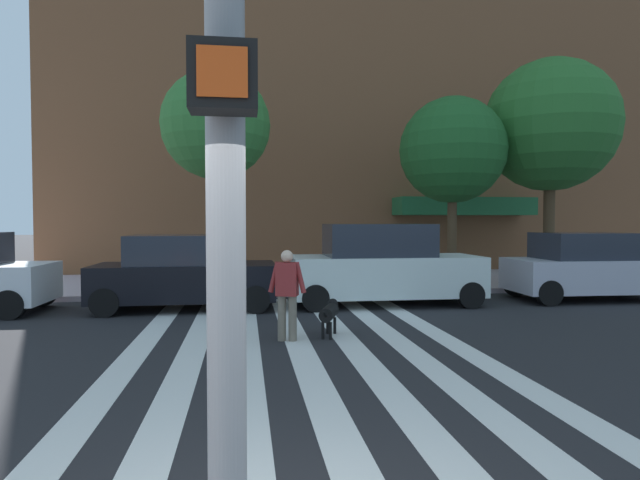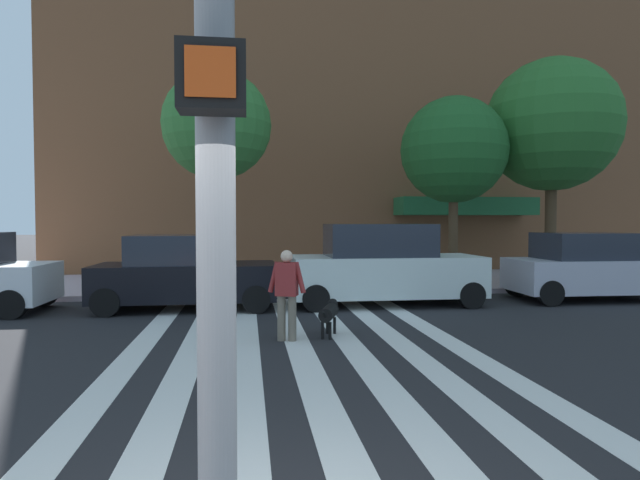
{
  "view_description": "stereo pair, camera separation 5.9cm",
  "coord_description": "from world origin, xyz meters",
  "px_view_note": "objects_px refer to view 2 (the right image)",
  "views": [
    {
      "loc": [
        -0.15,
        -2.86,
        2.16
      ],
      "look_at": [
        1.36,
        7.75,
        1.78
      ],
      "focal_mm": 29.73,
      "sensor_mm": 36.0,
      "label": 1
    },
    {
      "loc": [
        -0.09,
        -2.86,
        2.16
      ],
      "look_at": [
        1.36,
        7.75,
        1.78
      ],
      "focal_mm": 29.73,
      "sensor_mm": 36.0,
      "label": 2
    }
  ],
  "objects_px": {
    "parked_car_fourth_in_line": "(588,268)",
    "street_tree_further": "(552,126)",
    "parked_car_third_in_line": "(384,266)",
    "street_tree_nearest": "(217,126)",
    "parked_car_behind_first": "(185,273)",
    "dog_on_leash": "(329,312)",
    "street_tree_middle": "(454,151)",
    "pedestrian_dog_walker": "(287,290)"
  },
  "relations": [
    {
      "from": "parked_car_behind_first",
      "to": "parked_car_fourth_in_line",
      "type": "height_order",
      "value": "parked_car_fourth_in_line"
    },
    {
      "from": "parked_car_third_in_line",
      "to": "street_tree_nearest",
      "type": "bearing_deg",
      "value": 148.3
    },
    {
      "from": "pedestrian_dog_walker",
      "to": "parked_car_fourth_in_line",
      "type": "bearing_deg",
      "value": 24.22
    },
    {
      "from": "parked_car_behind_first",
      "to": "parked_car_fourth_in_line",
      "type": "xyz_separation_m",
      "value": [
        10.76,
        0.0,
        0.01
      ]
    },
    {
      "from": "parked_car_fourth_in_line",
      "to": "street_tree_nearest",
      "type": "bearing_deg",
      "value": 165.03
    },
    {
      "from": "parked_car_third_in_line",
      "to": "street_tree_further",
      "type": "bearing_deg",
      "value": 23.43
    },
    {
      "from": "street_tree_middle",
      "to": "dog_on_leash",
      "type": "relative_size",
      "value": 5.38
    },
    {
      "from": "parked_car_fourth_in_line",
      "to": "street_tree_further",
      "type": "xyz_separation_m",
      "value": [
        0.54,
        2.71,
        4.35
      ]
    },
    {
      "from": "street_tree_middle",
      "to": "dog_on_leash",
      "type": "xyz_separation_m",
      "value": [
        -4.85,
        -6.04,
        -3.91
      ]
    },
    {
      "from": "parked_car_third_in_line",
      "to": "street_tree_nearest",
      "type": "distance_m",
      "value": 6.5
    },
    {
      "from": "street_tree_nearest",
      "to": "street_tree_further",
      "type": "distance_m",
      "value": 10.65
    },
    {
      "from": "parked_car_third_in_line",
      "to": "street_tree_middle",
      "type": "distance_m",
      "value": 5.08
    },
    {
      "from": "parked_car_behind_first",
      "to": "parked_car_fourth_in_line",
      "type": "distance_m",
      "value": 10.76
    },
    {
      "from": "parked_car_behind_first",
      "to": "parked_car_third_in_line",
      "type": "bearing_deg",
      "value": 0.0
    },
    {
      "from": "parked_car_third_in_line",
      "to": "street_tree_nearest",
      "type": "height_order",
      "value": "street_tree_nearest"
    },
    {
      "from": "street_tree_nearest",
      "to": "parked_car_fourth_in_line",
      "type": "bearing_deg",
      "value": -14.97
    },
    {
      "from": "street_tree_nearest",
      "to": "dog_on_leash",
      "type": "relative_size",
      "value": 5.93
    },
    {
      "from": "street_tree_nearest",
      "to": "pedestrian_dog_walker",
      "type": "bearing_deg",
      "value": -76.38
    },
    {
      "from": "street_tree_nearest",
      "to": "pedestrian_dog_walker",
      "type": "relative_size",
      "value": 3.94
    },
    {
      "from": "dog_on_leash",
      "to": "parked_car_behind_first",
      "type": "bearing_deg",
      "value": 130.92
    },
    {
      "from": "pedestrian_dog_walker",
      "to": "street_tree_nearest",
      "type": "bearing_deg",
      "value": 103.62
    },
    {
      "from": "pedestrian_dog_walker",
      "to": "dog_on_leash",
      "type": "xyz_separation_m",
      "value": [
        0.82,
        0.31,
        -0.48
      ]
    },
    {
      "from": "dog_on_leash",
      "to": "pedestrian_dog_walker",
      "type": "bearing_deg",
      "value": -159.52
    },
    {
      "from": "parked_car_third_in_line",
      "to": "street_tree_nearest",
      "type": "relative_size",
      "value": 0.75
    },
    {
      "from": "parked_car_behind_first",
      "to": "dog_on_leash",
      "type": "height_order",
      "value": "parked_car_behind_first"
    },
    {
      "from": "street_tree_nearest",
      "to": "parked_car_behind_first",
      "type": "bearing_deg",
      "value": -103.58
    },
    {
      "from": "parked_car_fourth_in_line",
      "to": "street_tree_nearest",
      "type": "distance_m",
      "value": 11.23
    },
    {
      "from": "street_tree_nearest",
      "to": "pedestrian_dog_walker",
      "type": "xyz_separation_m",
      "value": [
        1.58,
        -6.54,
        -4.03
      ]
    },
    {
      "from": "street_tree_nearest",
      "to": "dog_on_leash",
      "type": "distance_m",
      "value": 8.06
    },
    {
      "from": "parked_car_third_in_line",
      "to": "street_tree_middle",
      "type": "height_order",
      "value": "street_tree_middle"
    },
    {
      "from": "parked_car_fourth_in_line",
      "to": "pedestrian_dog_walker",
      "type": "distance_m",
      "value": 9.35
    },
    {
      "from": "parked_car_fourth_in_line",
      "to": "pedestrian_dog_walker",
      "type": "xyz_separation_m",
      "value": [
        -8.52,
        -3.83,
        0.04
      ]
    },
    {
      "from": "parked_car_third_in_line",
      "to": "street_tree_further",
      "type": "height_order",
      "value": "street_tree_further"
    },
    {
      "from": "parked_car_third_in_line",
      "to": "parked_car_fourth_in_line",
      "type": "height_order",
      "value": "parked_car_third_in_line"
    },
    {
      "from": "parked_car_behind_first",
      "to": "pedestrian_dog_walker",
      "type": "distance_m",
      "value": 4.44
    },
    {
      "from": "parked_car_fourth_in_line",
      "to": "dog_on_leash",
      "type": "distance_m",
      "value": 8.48
    },
    {
      "from": "parked_car_third_in_line",
      "to": "parked_car_fourth_in_line",
      "type": "relative_size",
      "value": 1.14
    },
    {
      "from": "parked_car_third_in_line",
      "to": "dog_on_leash",
      "type": "distance_m",
      "value": 4.08
    },
    {
      "from": "parked_car_third_in_line",
      "to": "street_tree_nearest",
      "type": "xyz_separation_m",
      "value": [
        -4.38,
        2.7,
        3.96
      ]
    },
    {
      "from": "street_tree_further",
      "to": "dog_on_leash",
      "type": "xyz_separation_m",
      "value": [
        -8.24,
        -6.24,
        -4.79
      ]
    },
    {
      "from": "parked_car_fourth_in_line",
      "to": "pedestrian_dog_walker",
      "type": "height_order",
      "value": "parked_car_fourth_in_line"
    },
    {
      "from": "parked_car_fourth_in_line",
      "to": "dog_on_leash",
      "type": "relative_size",
      "value": 3.92
    }
  ]
}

